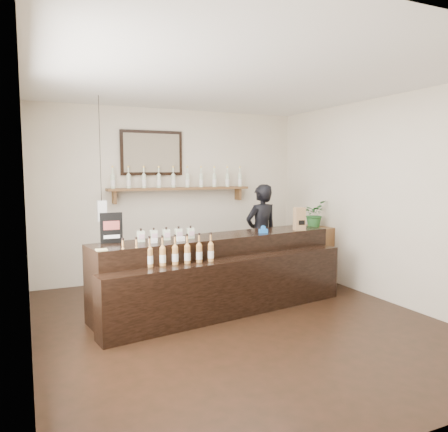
% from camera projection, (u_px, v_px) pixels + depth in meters
% --- Properties ---
extents(ground, '(5.00, 5.00, 0.00)m').
position_uv_depth(ground, '(239.00, 322.00, 5.19)').
color(ground, black).
rests_on(ground, ground).
extents(room_shell, '(5.00, 5.00, 5.00)m').
position_uv_depth(room_shell, '(239.00, 179.00, 5.01)').
color(room_shell, beige).
rests_on(room_shell, ground).
extents(back_wall_decor, '(2.66, 0.96, 1.69)m').
position_uv_depth(back_wall_decor, '(165.00, 173.00, 7.08)').
color(back_wall_decor, brown).
rests_on(back_wall_decor, ground).
extents(counter, '(3.44, 1.41, 1.11)m').
position_uv_depth(counter, '(222.00, 275.00, 5.68)').
color(counter, black).
rests_on(counter, ground).
extents(promo_sign, '(0.26, 0.03, 0.36)m').
position_uv_depth(promo_sign, '(111.00, 228.00, 5.13)').
color(promo_sign, black).
rests_on(promo_sign, counter).
extents(paper_bag, '(0.17, 0.14, 0.33)m').
position_uv_depth(paper_bag, '(299.00, 219.00, 6.23)').
color(paper_bag, '#9C704B').
rests_on(paper_bag, counter).
extents(tape_dispenser, '(0.13, 0.07, 0.10)m').
position_uv_depth(tape_dispenser, '(263.00, 230.00, 5.97)').
color(tape_dispenser, blue).
rests_on(tape_dispenser, counter).
extents(side_cabinet, '(0.62, 0.72, 0.88)m').
position_uv_depth(side_cabinet, '(313.00, 254.00, 7.14)').
color(side_cabinet, brown).
rests_on(side_cabinet, ground).
extents(potted_plant, '(0.51, 0.50, 0.43)m').
position_uv_depth(potted_plant, '(314.00, 214.00, 7.07)').
color(potted_plant, '#255D29').
rests_on(potted_plant, side_cabinet).
extents(shopkeeper, '(0.70, 0.51, 1.79)m').
position_uv_depth(shopkeeper, '(261.00, 227.00, 6.98)').
color(shopkeeper, black).
rests_on(shopkeeper, ground).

